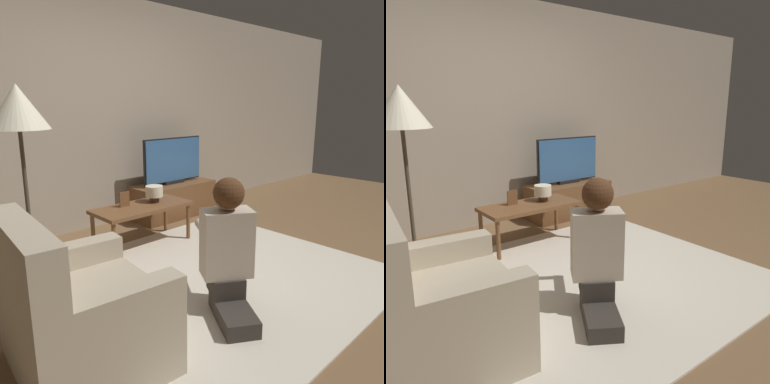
% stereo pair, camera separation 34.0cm
% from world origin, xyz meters
% --- Properties ---
extents(ground_plane, '(10.00, 10.00, 0.00)m').
position_xyz_m(ground_plane, '(0.00, 0.00, 0.00)').
color(ground_plane, brown).
extents(wall_back, '(10.00, 0.06, 2.60)m').
position_xyz_m(wall_back, '(0.00, 1.93, 1.30)').
color(wall_back, tan).
rests_on(wall_back, ground_plane).
extents(rug, '(2.59, 2.33, 0.02)m').
position_xyz_m(rug, '(0.00, 0.00, 0.01)').
color(rug, beige).
rests_on(rug, ground_plane).
extents(tv_stand, '(1.09, 0.46, 0.43)m').
position_xyz_m(tv_stand, '(0.92, 1.59, 0.21)').
color(tv_stand, brown).
rests_on(tv_stand, ground_plane).
extents(tv, '(0.90, 0.08, 0.58)m').
position_xyz_m(tv, '(0.92, 1.60, 0.72)').
color(tv, black).
rests_on(tv, tv_stand).
extents(coffee_table, '(0.99, 0.46, 0.43)m').
position_xyz_m(coffee_table, '(-0.00, 1.01, 0.38)').
color(coffee_table, brown).
rests_on(coffee_table, ground_plane).
extents(floor_lamp, '(0.42, 0.42, 1.56)m').
position_xyz_m(floor_lamp, '(-1.18, 0.80, 1.33)').
color(floor_lamp, '#4C4233').
rests_on(floor_lamp, ground_plane).
extents(armchair, '(0.82, 0.91, 0.88)m').
position_xyz_m(armchair, '(-1.32, -0.22, 0.30)').
color(armchair, '#B7A88E').
rests_on(armchair, ground_plane).
extents(person_kneeling, '(0.64, 0.82, 0.94)m').
position_xyz_m(person_kneeling, '(-0.31, -0.39, 0.49)').
color(person_kneeling, '#332D28').
rests_on(person_kneeling, rug).
extents(picture_frame, '(0.11, 0.01, 0.15)m').
position_xyz_m(picture_frame, '(-0.15, 1.10, 0.50)').
color(picture_frame, brown).
rests_on(picture_frame, coffee_table).
extents(table_lamp, '(0.18, 0.18, 0.17)m').
position_xyz_m(table_lamp, '(0.17, 1.04, 0.53)').
color(table_lamp, '#4C3823').
rests_on(table_lamp, coffee_table).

